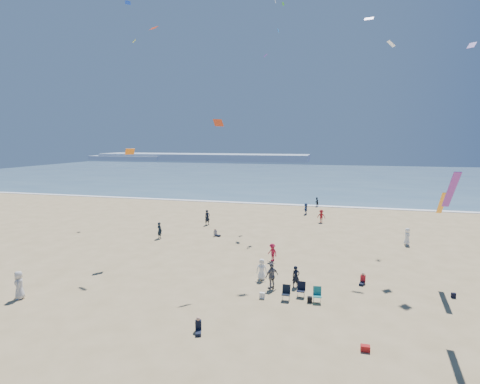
# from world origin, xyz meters

# --- Properties ---
(ground) EXTENTS (220.00, 220.00, 0.00)m
(ground) POSITION_xyz_m (0.00, 0.00, 0.00)
(ground) COLOR tan
(ground) RESTS_ON ground
(ocean) EXTENTS (220.00, 100.00, 0.06)m
(ocean) POSITION_xyz_m (0.00, 95.00, 0.03)
(ocean) COLOR #476B84
(ocean) RESTS_ON ground
(surf_line) EXTENTS (220.00, 1.20, 0.08)m
(surf_line) POSITION_xyz_m (0.00, 45.00, 0.04)
(surf_line) COLOR white
(surf_line) RESTS_ON ground
(headland_far) EXTENTS (110.00, 20.00, 3.20)m
(headland_far) POSITION_xyz_m (-60.00, 170.00, 1.60)
(headland_far) COLOR #7A8EA8
(headland_far) RESTS_ON ground
(headland_near) EXTENTS (40.00, 14.00, 2.00)m
(headland_near) POSITION_xyz_m (-100.00, 165.00, 1.00)
(headland_near) COLOR #7A8EA8
(headland_near) RESTS_ON ground
(standing_flyers) EXTENTS (27.96, 51.19, 1.87)m
(standing_flyers) POSITION_xyz_m (2.23, 16.47, 0.83)
(standing_flyers) COLOR black
(standing_flyers) RESTS_ON ground
(seated_group) EXTENTS (15.57, 28.31, 0.84)m
(seated_group) POSITION_xyz_m (4.18, 6.87, 0.42)
(seated_group) COLOR silver
(seated_group) RESTS_ON ground
(chair_cluster) EXTENTS (2.63, 1.43, 1.00)m
(chair_cluster) POSITION_xyz_m (5.90, 8.94, 0.50)
(chair_cluster) COLOR black
(chair_cluster) RESTS_ON ground
(white_tote) EXTENTS (0.35, 0.20, 0.40)m
(white_tote) POSITION_xyz_m (3.38, 8.56, 0.20)
(white_tote) COLOR white
(white_tote) RESTS_ON ground
(black_backpack) EXTENTS (0.30, 0.22, 0.38)m
(black_backpack) POSITION_xyz_m (6.47, 8.71, 0.19)
(black_backpack) COLOR black
(black_backpack) RESTS_ON ground
(cooler) EXTENTS (0.45, 0.30, 0.30)m
(cooler) POSITION_xyz_m (9.54, 3.69, 0.15)
(cooler) COLOR #A21717
(cooler) RESTS_ON ground
(navy_bag) EXTENTS (0.28, 0.18, 0.34)m
(navy_bag) POSITION_xyz_m (15.68, 11.80, 0.17)
(navy_bag) COLOR black
(navy_bag) RESTS_ON ground
(kites_aloft) EXTENTS (38.39, 40.98, 30.30)m
(kites_aloft) POSITION_xyz_m (9.08, 14.16, 15.27)
(kites_aloft) COLOR #611DA4
(kites_aloft) RESTS_ON ground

